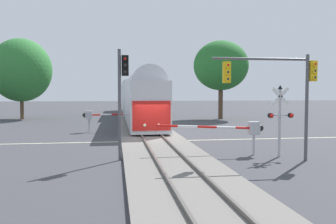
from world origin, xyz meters
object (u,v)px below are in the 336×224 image
(crossing_signal_mast, at_px, (280,113))
(traffic_signal_near_right, at_px, (280,80))
(traffic_signal_median, at_px, (122,86))
(crossing_gate_far, at_px, (95,116))
(oak_far_right, at_px, (221,66))
(commuter_train, at_px, (136,97))
(crossing_gate_near, at_px, (243,129))
(pine_left_background, at_px, (21,70))

(crossing_signal_mast, bearing_deg, traffic_signal_near_right, -117.66)
(traffic_signal_median, xyz_separation_m, traffic_signal_near_right, (7.51, -1.42, 0.27))
(crossing_gate_far, distance_m, traffic_signal_near_right, 17.29)
(crossing_signal_mast, height_order, traffic_signal_median, traffic_signal_median)
(traffic_signal_median, xyz_separation_m, oak_far_right, (12.71, 25.30, 3.01))
(commuter_train, bearing_deg, traffic_signal_near_right, -79.42)
(crossing_gate_far, relative_size, traffic_signal_median, 0.98)
(traffic_signal_median, bearing_deg, oak_far_right, 63.32)
(oak_far_right, bearing_deg, traffic_signal_median, -116.68)
(crossing_gate_far, relative_size, traffic_signal_near_right, 1.02)
(commuter_train, relative_size, crossing_gate_near, 7.15)
(crossing_gate_far, height_order, oak_far_right, oak_far_right)
(crossing_gate_far, bearing_deg, oak_far_right, 40.37)
(crossing_signal_mast, distance_m, crossing_gate_far, 16.53)
(commuter_train, distance_m, crossing_gate_near, 26.77)
(traffic_signal_median, height_order, pine_left_background, pine_left_background)
(crossing_signal_mast, xyz_separation_m, traffic_signal_near_right, (-0.61, -1.17, 1.65))
(crossing_gate_near, bearing_deg, pine_left_background, 122.99)
(commuter_train, distance_m, traffic_signal_near_right, 28.83)
(crossing_signal_mast, relative_size, oak_far_right, 0.38)
(crossing_signal_mast, relative_size, traffic_signal_near_right, 0.71)
(crossing_signal_mast, bearing_deg, traffic_signal_median, 178.21)
(commuter_train, height_order, oak_far_right, oak_far_right)
(crossing_gate_near, distance_m, traffic_signal_near_right, 3.37)
(commuter_train, relative_size, traffic_signal_median, 7.57)
(crossing_signal_mast, distance_m, traffic_signal_near_right, 2.12)
(oak_far_right, bearing_deg, crossing_gate_far, -139.63)
(traffic_signal_near_right, bearing_deg, oak_far_right, 78.98)
(traffic_signal_median, height_order, traffic_signal_near_right, traffic_signal_median)
(crossing_gate_far, xyz_separation_m, traffic_signal_near_right, (9.54, -14.19, 2.55))
(commuter_train, bearing_deg, traffic_signal_median, -94.72)
(commuter_train, xyz_separation_m, traffic_signal_near_right, (5.29, -28.32, 1.17))
(traffic_signal_near_right, bearing_deg, crossing_signal_mast, 62.34)
(crossing_gate_near, relative_size, oak_far_right, 0.59)
(crossing_gate_far, distance_m, oak_far_right, 20.06)
(crossing_signal_mast, bearing_deg, pine_left_background, 124.73)
(crossing_gate_far, distance_m, traffic_signal_median, 13.12)
(crossing_gate_near, relative_size, traffic_signal_median, 1.06)
(crossing_gate_near, bearing_deg, crossing_signal_mast, -22.81)
(crossing_signal_mast, height_order, pine_left_background, pine_left_background)
(crossing_signal_mast, distance_m, traffic_signal_median, 8.24)
(commuter_train, relative_size, traffic_signal_near_right, 7.90)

